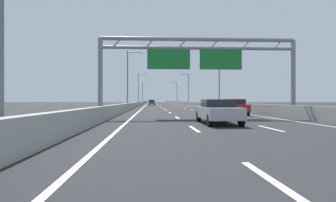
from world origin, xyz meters
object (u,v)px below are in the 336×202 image
(black_car, at_px, (152,102))
(red_car, at_px, (233,107))
(silver_car, at_px, (218,111))
(green_car, at_px, (152,102))
(streetlamp_right_far, at_px, (188,87))
(streetlamp_right_distant, at_px, (176,91))
(sign_gantry, at_px, (198,57))
(streetlamp_right_mid, at_px, (218,76))
(streetlamp_left_far, at_px, (139,87))
(streetlamp_left_mid, at_px, (129,76))
(streetlamp_left_distant, at_px, (143,91))

(black_car, bearing_deg, red_car, -85.84)
(silver_car, xyz_separation_m, red_car, (3.77, 10.50, 0.02))
(green_car, bearing_deg, streetlamp_right_far, 45.64)
(streetlamp_right_distant, height_order, red_car, streetlamp_right_distant)
(sign_gantry, distance_m, streetlamp_right_distant, 110.39)
(streetlamp_right_mid, distance_m, streetlamp_right_distant, 83.92)
(streetlamp_left_far, xyz_separation_m, silver_car, (7.43, -75.28, -4.68))
(silver_car, relative_size, red_car, 1.01)
(red_car, xyz_separation_m, green_car, (-7.39, 53.40, 0.02))
(sign_gantry, xyz_separation_m, streetlamp_left_mid, (-7.40, 26.22, 0.60))
(silver_car, distance_m, red_car, 11.15)
(streetlamp_right_mid, bearing_deg, streetlamp_left_mid, 180.00)
(streetlamp_right_distant, bearing_deg, streetlamp_right_far, -90.00)
(streetlamp_right_distant, xyz_separation_m, black_car, (-11.00, -6.91, -4.66))
(streetlamp_right_far, distance_m, red_car, 65.06)
(silver_car, bearing_deg, black_car, 91.81)
(streetlamp_left_far, bearing_deg, streetlamp_left_mid, -90.00)
(streetlamp_right_mid, relative_size, green_car, 2.02)
(streetlamp_left_distant, bearing_deg, green_car, -85.92)
(streetlamp_left_mid, bearing_deg, red_car, -63.87)
(sign_gantry, bearing_deg, streetlamp_right_far, 83.69)
(silver_car, xyz_separation_m, black_car, (-3.49, 110.32, 0.02))
(streetlamp_left_distant, relative_size, black_car, 2.06)
(sign_gantry, distance_m, silver_car, 8.20)
(streetlamp_right_distant, bearing_deg, silver_car, -93.66)
(streetlamp_left_far, bearing_deg, red_car, -80.20)
(streetlamp_right_mid, height_order, streetlamp_left_far, same)
(streetlamp_right_far, distance_m, green_car, 16.58)
(streetlamp_right_mid, height_order, streetlamp_right_far, same)
(streetlamp_right_far, bearing_deg, silver_car, -95.69)
(streetlamp_right_far, height_order, black_car, streetlamp_right_far)
(streetlamp_left_mid, bearing_deg, green_car, 82.91)
(streetlamp_left_far, height_order, streetlamp_right_distant, same)
(streetlamp_right_far, bearing_deg, sign_gantry, -96.31)
(streetlamp_left_mid, xyz_separation_m, black_car, (3.93, 77.00, -4.66))
(streetlamp_right_far, bearing_deg, streetlamp_left_mid, -109.59)
(streetlamp_left_mid, height_order, green_car, streetlamp_left_mid)
(streetlamp_left_mid, height_order, streetlamp_right_mid, same)
(streetlamp_right_far, distance_m, silver_car, 75.80)
(sign_gantry, xyz_separation_m, streetlamp_right_far, (7.53, 68.18, 0.60))
(streetlamp_left_far, xyz_separation_m, red_car, (11.19, -64.78, -4.66))
(streetlamp_left_distant, height_order, red_car, streetlamp_left_distant)
(black_car, bearing_deg, streetlamp_left_mid, -92.92)
(streetlamp_left_distant, distance_m, silver_car, 117.57)
(silver_car, bearing_deg, streetlamp_left_far, 95.63)
(streetlamp_left_mid, distance_m, silver_car, 34.46)
(streetlamp_right_far, xyz_separation_m, streetlamp_right_distant, (0.00, 41.96, 0.00))
(streetlamp_left_far, bearing_deg, black_car, 83.60)
(streetlamp_left_far, distance_m, green_car, 12.87)
(silver_car, bearing_deg, red_car, 70.25)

